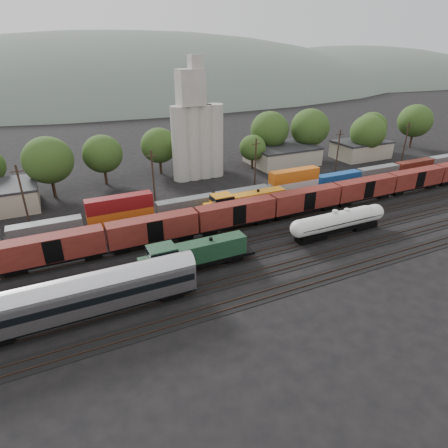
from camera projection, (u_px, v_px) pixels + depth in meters
name	position (u px, v px, depth m)	size (l,w,h in m)	color
ground	(257.00, 238.00, 65.76)	(600.00, 600.00, 0.00)	black
tracks	(257.00, 238.00, 65.74)	(180.00, 33.20, 0.20)	black
green_locomotive	(192.00, 255.00, 55.09)	(17.98, 3.17, 4.76)	black
tank_car_a	(334.00, 222.00, 65.32)	(17.79, 3.18, 4.66)	silver
tank_car_b	(345.00, 220.00, 66.38)	(17.09, 3.06, 4.48)	silver
passenger_coach	(88.00, 294.00, 44.77)	(26.53, 3.27, 6.03)	silver
orange_locomotive	(244.00, 202.00, 73.80)	(19.01, 3.17, 4.75)	black
boxcar_string	(336.00, 194.00, 76.82)	(184.40, 2.90, 4.20)	black
container_wall	(192.00, 203.00, 74.58)	(160.00, 2.60, 5.80)	black
grain_silo	(197.00, 134.00, 91.64)	(13.40, 5.00, 29.00)	#A6A398
industrial_sheds	(211.00, 167.00, 96.04)	(119.38, 17.26, 5.10)	#9E937F
tree_band	(191.00, 145.00, 94.30)	(165.51, 23.13, 14.46)	black
utility_poles	(207.00, 170.00, 81.09)	(122.20, 0.36, 12.00)	black
distant_hills	(118.00, 118.00, 296.29)	(860.00, 286.00, 130.00)	#59665B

